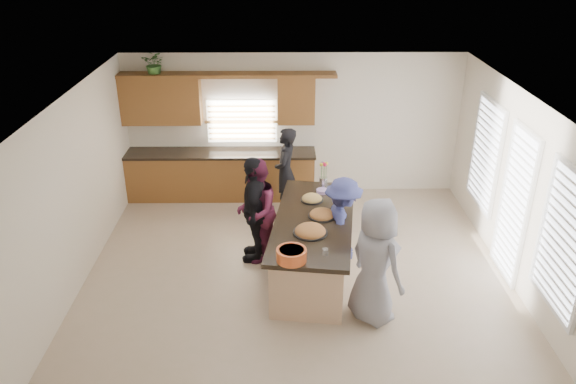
{
  "coord_description": "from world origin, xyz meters",
  "views": [
    {
      "loc": [
        -0.22,
        -7.49,
        4.91
      ],
      "look_at": [
        -0.13,
        0.44,
        1.15
      ],
      "focal_mm": 35.0,
      "sensor_mm": 36.0,
      "label": 1
    }
  ],
  "objects_px": {
    "woman_right_front": "(375,262)",
    "island": "(313,247)",
    "woman_left_back": "(285,172)",
    "woman_left_front": "(255,209)",
    "woman_left_mid": "(256,211)",
    "salad_bowl": "(292,254)",
    "woman_right_back": "(342,226)"
  },
  "relations": [
    {
      "from": "island",
      "to": "salad_bowl",
      "type": "relative_size",
      "value": 7.1
    },
    {
      "from": "woman_left_back",
      "to": "woman_left_front",
      "type": "relative_size",
      "value": 0.95
    },
    {
      "from": "salad_bowl",
      "to": "woman_left_front",
      "type": "distance_m",
      "value": 1.72
    },
    {
      "from": "salad_bowl",
      "to": "woman_left_mid",
      "type": "bearing_deg",
      "value": 108.42
    },
    {
      "from": "salad_bowl",
      "to": "island",
      "type": "bearing_deg",
      "value": 72.98
    },
    {
      "from": "woman_left_mid",
      "to": "woman_right_back",
      "type": "relative_size",
      "value": 1.09
    },
    {
      "from": "island",
      "to": "woman_left_mid",
      "type": "height_order",
      "value": "woman_left_mid"
    },
    {
      "from": "woman_left_mid",
      "to": "woman_left_front",
      "type": "bearing_deg",
      "value": -117.78
    },
    {
      "from": "woman_left_back",
      "to": "woman_right_back",
      "type": "distance_m",
      "value": 2.15
    },
    {
      "from": "island",
      "to": "woman_left_mid",
      "type": "distance_m",
      "value": 1.07
    },
    {
      "from": "woman_left_front",
      "to": "woman_right_front",
      "type": "distance_m",
      "value": 2.3
    },
    {
      "from": "salad_bowl",
      "to": "woman_left_back",
      "type": "relative_size",
      "value": 0.24
    },
    {
      "from": "woman_right_back",
      "to": "woman_right_front",
      "type": "distance_m",
      "value": 1.25
    },
    {
      "from": "woman_left_mid",
      "to": "woman_right_front",
      "type": "bearing_deg",
      "value": 51.15
    },
    {
      "from": "island",
      "to": "woman_left_mid",
      "type": "relative_size",
      "value": 1.66
    },
    {
      "from": "woman_right_front",
      "to": "woman_right_back",
      "type": "bearing_deg",
      "value": -20.64
    },
    {
      "from": "woman_left_front",
      "to": "woman_left_mid",
      "type": "bearing_deg",
      "value": 59.32
    },
    {
      "from": "woman_left_back",
      "to": "woman_left_front",
      "type": "bearing_deg",
      "value": -7.09
    },
    {
      "from": "salad_bowl",
      "to": "woman_left_back",
      "type": "bearing_deg",
      "value": 91.02
    },
    {
      "from": "island",
      "to": "woman_right_front",
      "type": "xyz_separation_m",
      "value": [
        0.76,
        -1.13,
        0.45
      ]
    },
    {
      "from": "salad_bowl",
      "to": "woman_left_mid",
      "type": "distance_m",
      "value": 1.7
    },
    {
      "from": "salad_bowl",
      "to": "woman_right_front",
      "type": "xyz_separation_m",
      "value": [
        1.11,
        0.03,
        -0.14
      ]
    },
    {
      "from": "island",
      "to": "woman_left_back",
      "type": "height_order",
      "value": "woman_left_back"
    },
    {
      "from": "woman_left_back",
      "to": "woman_left_mid",
      "type": "relative_size",
      "value": 0.98
    },
    {
      "from": "woman_left_front",
      "to": "woman_right_front",
      "type": "height_order",
      "value": "woman_right_front"
    },
    {
      "from": "woman_right_front",
      "to": "island",
      "type": "bearing_deg",
      "value": -1.39
    },
    {
      "from": "island",
      "to": "salad_bowl",
      "type": "height_order",
      "value": "salad_bowl"
    },
    {
      "from": "woman_right_back",
      "to": "woman_left_mid",
      "type": "bearing_deg",
      "value": 68.85
    },
    {
      "from": "woman_left_front",
      "to": "woman_right_back",
      "type": "height_order",
      "value": "woman_left_front"
    },
    {
      "from": "woman_left_back",
      "to": "woman_right_back",
      "type": "xyz_separation_m",
      "value": [
        0.86,
        -1.98,
        -0.05
      ]
    },
    {
      "from": "woman_left_back",
      "to": "woman_left_mid",
      "type": "bearing_deg",
      "value": -6.36
    },
    {
      "from": "woman_right_back",
      "to": "woman_right_front",
      "type": "height_order",
      "value": "woman_right_front"
    }
  ]
}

